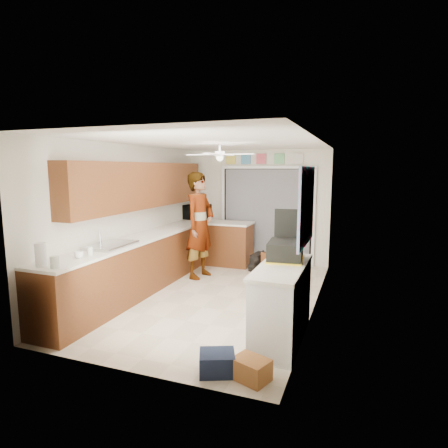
% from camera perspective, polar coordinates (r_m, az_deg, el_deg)
% --- Properties ---
extents(floor, '(5.00, 5.00, 0.00)m').
position_cam_1_polar(floor, '(6.34, -1.28, -10.85)').
color(floor, beige).
rests_on(floor, ground).
extents(ceiling, '(5.00, 5.00, 0.00)m').
position_cam_1_polar(ceiling, '(5.99, -1.36, 12.33)').
color(ceiling, white).
rests_on(ceiling, ground).
extents(wall_back, '(3.20, 0.00, 3.20)m').
position_cam_1_polar(wall_back, '(8.40, 4.98, 2.67)').
color(wall_back, silver).
rests_on(wall_back, ground).
extents(wall_front, '(3.20, 0.00, 3.20)m').
position_cam_1_polar(wall_front, '(3.86, -15.13, -4.52)').
color(wall_front, silver).
rests_on(wall_front, ground).
extents(wall_left, '(0.00, 5.00, 5.00)m').
position_cam_1_polar(wall_left, '(6.79, -13.98, 1.06)').
color(wall_left, silver).
rests_on(wall_left, ground).
extents(wall_right, '(0.00, 5.00, 5.00)m').
position_cam_1_polar(wall_right, '(5.65, 13.94, -0.39)').
color(wall_right, silver).
rests_on(wall_right, ground).
extents(left_base_cabinets, '(0.60, 4.80, 0.90)m').
position_cam_1_polar(left_base_cabinets, '(6.77, -11.63, -5.77)').
color(left_base_cabinets, brown).
rests_on(left_base_cabinets, floor).
extents(left_countertop, '(0.62, 4.80, 0.04)m').
position_cam_1_polar(left_countertop, '(6.67, -11.67, -1.86)').
color(left_countertop, white).
rests_on(left_countertop, left_base_cabinets).
extents(upper_cabinets, '(0.32, 4.00, 0.80)m').
position_cam_1_polar(upper_cabinets, '(6.82, -12.08, 5.80)').
color(upper_cabinets, brown).
rests_on(upper_cabinets, wall_left).
extents(sink_basin, '(0.50, 0.76, 0.06)m').
position_cam_1_polar(sink_basin, '(5.85, -16.86, -3.14)').
color(sink_basin, silver).
rests_on(sink_basin, left_countertop).
extents(faucet, '(0.03, 0.03, 0.22)m').
position_cam_1_polar(faucet, '(5.95, -18.36, -2.09)').
color(faucet, silver).
rests_on(faucet, left_countertop).
extents(peninsula_base, '(1.00, 0.60, 0.90)m').
position_cam_1_polar(peninsula_base, '(8.19, 0.60, -3.11)').
color(peninsula_base, brown).
rests_on(peninsula_base, floor).
extents(peninsula_top, '(1.04, 0.64, 0.04)m').
position_cam_1_polar(peninsula_top, '(8.11, 0.60, 0.14)').
color(peninsula_top, white).
rests_on(peninsula_top, peninsula_base).
extents(back_opening_recess, '(2.00, 0.06, 2.10)m').
position_cam_1_polar(back_opening_recess, '(8.33, 6.56, 1.21)').
color(back_opening_recess, black).
rests_on(back_opening_recess, wall_back).
extents(curtain_panel, '(1.90, 0.03, 2.05)m').
position_cam_1_polar(curtain_panel, '(8.29, 6.50, 1.18)').
color(curtain_panel, slate).
rests_on(curtain_panel, wall_back).
extents(door_trim_left, '(0.06, 0.04, 2.10)m').
position_cam_1_polar(door_trim_left, '(8.60, -0.10, 1.49)').
color(door_trim_left, white).
rests_on(door_trim_left, wall_back).
extents(door_trim_right, '(0.06, 0.04, 2.10)m').
position_cam_1_polar(door_trim_right, '(8.12, 13.52, 0.84)').
color(door_trim_right, white).
rests_on(door_trim_right, wall_back).
extents(door_trim_head, '(2.10, 0.04, 0.06)m').
position_cam_1_polar(door_trim_head, '(8.23, 6.64, 8.59)').
color(door_trim_head, white).
rests_on(door_trim_head, wall_back).
extents(header_frame_0, '(0.22, 0.02, 0.22)m').
position_cam_1_polar(header_frame_0, '(8.50, 1.06, 9.86)').
color(header_frame_0, '#D8C648').
rests_on(header_frame_0, wall_back).
extents(header_frame_1, '(0.22, 0.02, 0.22)m').
position_cam_1_polar(header_frame_1, '(8.40, 3.35, 9.86)').
color(header_frame_1, '#4890C0').
rests_on(header_frame_1, wall_back).
extents(header_frame_2, '(0.22, 0.02, 0.22)m').
position_cam_1_polar(header_frame_2, '(8.30, 5.69, 9.85)').
color(header_frame_2, '#CF4D5F').
rests_on(header_frame_2, wall_back).
extents(header_frame_3, '(0.22, 0.02, 0.22)m').
position_cam_1_polar(header_frame_3, '(8.21, 8.43, 9.81)').
color(header_frame_3, '#6ABA7A').
rests_on(header_frame_3, wall_back).
extents(header_frame_4, '(0.22, 0.02, 0.22)m').
position_cam_1_polar(header_frame_4, '(8.14, 11.23, 9.76)').
color(header_frame_4, silver).
rests_on(header_frame_4, wall_back).
extents(route66_sign, '(0.22, 0.02, 0.26)m').
position_cam_1_polar(route66_sign, '(8.63, -1.17, 9.84)').
color(route66_sign, silver).
rests_on(route66_sign, wall_back).
extents(right_counter_base, '(0.50, 1.40, 0.90)m').
position_cam_1_polar(right_counter_base, '(4.74, 8.84, -11.99)').
color(right_counter_base, white).
rests_on(right_counter_base, floor).
extents(right_counter_top, '(0.54, 1.44, 0.04)m').
position_cam_1_polar(right_counter_top, '(4.60, 8.85, -6.48)').
color(right_counter_top, white).
rests_on(right_counter_top, right_counter_base).
extents(abstract_painting, '(0.03, 1.15, 0.95)m').
position_cam_1_polar(abstract_painting, '(4.62, 12.47, 2.71)').
color(abstract_painting, '#EA56AC').
rests_on(abstract_painting, wall_right).
extents(ceiling_fan, '(1.14, 1.14, 0.24)m').
position_cam_1_polar(ceiling_fan, '(6.17, -0.65, 10.55)').
color(ceiling_fan, white).
rests_on(ceiling_fan, ceiling).
extents(microwave, '(0.52, 0.67, 0.33)m').
position_cam_1_polar(microwave, '(8.63, -4.08, 1.88)').
color(microwave, black).
rests_on(microwave, left_countertop).
extents(cup, '(0.13, 0.13, 0.09)m').
position_cam_1_polar(cup, '(5.23, -21.25, -4.38)').
color(cup, white).
rests_on(cup, left_countertop).
extents(jar_a, '(0.12, 0.12, 0.14)m').
position_cam_1_polar(jar_a, '(4.82, -24.41, -5.32)').
color(jar_a, silver).
rests_on(jar_a, left_countertop).
extents(jar_b, '(0.08, 0.08, 0.11)m').
position_cam_1_polar(jar_b, '(5.36, -19.73, -3.90)').
color(jar_b, silver).
rests_on(jar_b, left_countertop).
extents(paper_towel_roll, '(0.16, 0.16, 0.28)m').
position_cam_1_polar(paper_towel_roll, '(4.95, -26.15, -4.25)').
color(paper_towel_roll, white).
rests_on(paper_towel_roll, left_countertop).
extents(suitcase, '(0.47, 0.60, 0.24)m').
position_cam_1_polar(suitcase, '(4.85, 9.36, -3.99)').
color(suitcase, black).
rests_on(suitcase, right_counter_top).
extents(suitcase_rim, '(0.49, 0.62, 0.02)m').
position_cam_1_polar(suitcase_rim, '(4.87, 9.32, -5.26)').
color(suitcase_rim, yellow).
rests_on(suitcase_rim, suitcase).
extents(suitcase_lid, '(0.42, 0.07, 0.50)m').
position_cam_1_polar(suitcase_lid, '(5.08, 10.05, -0.57)').
color(suitcase_lid, black).
rests_on(suitcase_lid, suitcase).
extents(cardboard_box, '(0.42, 0.37, 0.22)m').
position_cam_1_polar(cardboard_box, '(4.02, 4.16, -21.22)').
color(cardboard_box, '#9E5D31').
rests_on(cardboard_box, floor).
extents(navy_crate, '(0.45, 0.42, 0.22)m').
position_cam_1_polar(navy_crate, '(4.12, -1.06, -20.38)').
color(navy_crate, '#141D34').
rests_on(navy_crate, floor).
extents(cabinet_door_panel, '(0.36, 0.17, 0.52)m').
position_cam_1_polar(cabinet_door_panel, '(7.23, 7.06, -6.28)').
color(cabinet_door_panel, brown).
rests_on(cabinet_door_panel, floor).
extents(man, '(0.61, 0.82, 2.03)m').
position_cam_1_polar(man, '(7.17, -3.71, -0.21)').
color(man, white).
rests_on(man, floor).
extents(dog, '(0.32, 0.62, 0.47)m').
position_cam_1_polar(dog, '(7.56, 5.20, -5.81)').
color(dog, black).
rests_on(dog, floor).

